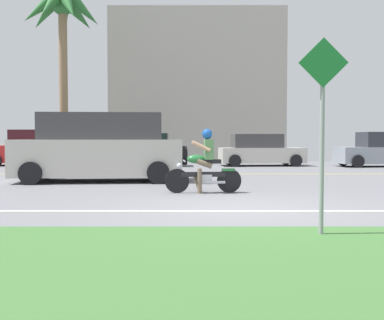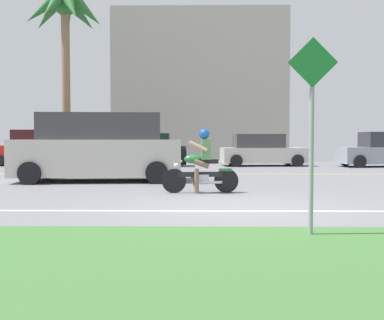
# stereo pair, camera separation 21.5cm
# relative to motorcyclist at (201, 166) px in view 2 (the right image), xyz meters

# --- Properties ---
(ground) EXTENTS (56.00, 30.00, 0.04)m
(ground) POSITION_rel_motorcyclist_xyz_m (0.57, 0.59, -0.66)
(ground) COLOR slate
(grass_median) EXTENTS (56.00, 3.80, 0.06)m
(grass_median) POSITION_rel_motorcyclist_xyz_m (0.57, -6.51, -0.61)
(grass_median) COLOR #3D6B33
(grass_median) RESTS_ON ground
(lane_line_near) EXTENTS (50.40, 0.12, 0.01)m
(lane_line_near) POSITION_rel_motorcyclist_xyz_m (0.57, -2.83, -0.63)
(lane_line_near) COLOR silver
(lane_line_near) RESTS_ON ground
(lane_line_far) EXTENTS (50.40, 0.12, 0.01)m
(lane_line_far) POSITION_rel_motorcyclist_xyz_m (0.57, 5.95, -0.63)
(lane_line_far) COLOR yellow
(lane_line_far) RESTS_ON ground
(motorcyclist) EXTENTS (1.80, 0.59, 1.50)m
(motorcyclist) POSITION_rel_motorcyclist_xyz_m (0.00, 0.00, 0.00)
(motorcyclist) COLOR black
(motorcyclist) RESTS_ON ground
(suv_nearby) EXTENTS (5.16, 2.51, 2.02)m
(suv_nearby) POSITION_rel_motorcyclist_xyz_m (-3.02, 3.07, 0.34)
(suv_nearby) COLOR beige
(suv_nearby) RESTS_ON ground
(parked_car_0) EXTENTS (3.90, 2.04, 1.70)m
(parked_car_0) POSITION_rel_motorcyclist_xyz_m (-7.81, 11.45, 0.15)
(parked_car_0) COLOR #AD1E1E
(parked_car_0) RESTS_ON ground
(parked_car_1) EXTENTS (4.45, 1.97, 1.53)m
(parked_car_1) POSITION_rel_motorcyclist_xyz_m (-2.87, 10.94, 0.08)
(parked_car_1) COLOR #2D663D
(parked_car_1) RESTS_ON ground
(parked_car_2) EXTENTS (4.03, 2.12, 1.50)m
(parked_car_2) POSITION_rel_motorcyclist_xyz_m (2.93, 11.29, 0.06)
(parked_car_2) COLOR beige
(parked_car_2) RESTS_ON ground
(palm_tree_0) EXTENTS (4.31, 4.32, 9.02)m
(palm_tree_0) POSITION_rel_motorcyclist_xyz_m (-6.94, 13.49, 6.87)
(palm_tree_0) COLOR #846B4C
(palm_tree_0) RESTS_ON ground
(street_sign) EXTENTS (0.62, 0.06, 2.53)m
(street_sign) POSITION_rel_motorcyclist_xyz_m (1.36, -5.12, 0.90)
(street_sign) COLOR gray
(street_sign) RESTS_ON ground
(building_far) EXTENTS (10.43, 4.00, 8.98)m
(building_far) POSITION_rel_motorcyclist_xyz_m (0.03, 18.59, 3.85)
(building_far) COLOR #A8A399
(building_far) RESTS_ON ground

